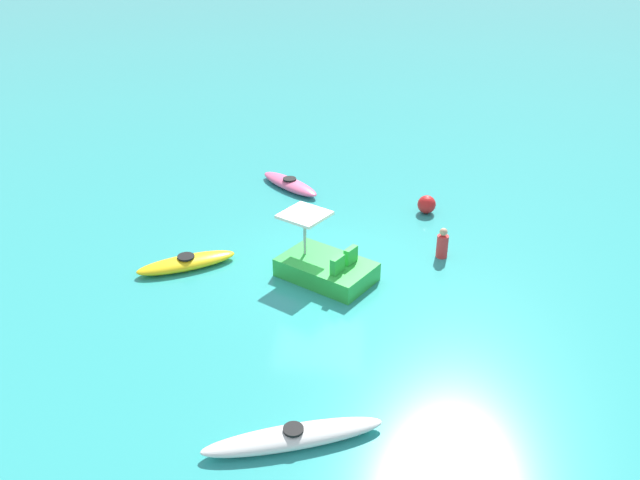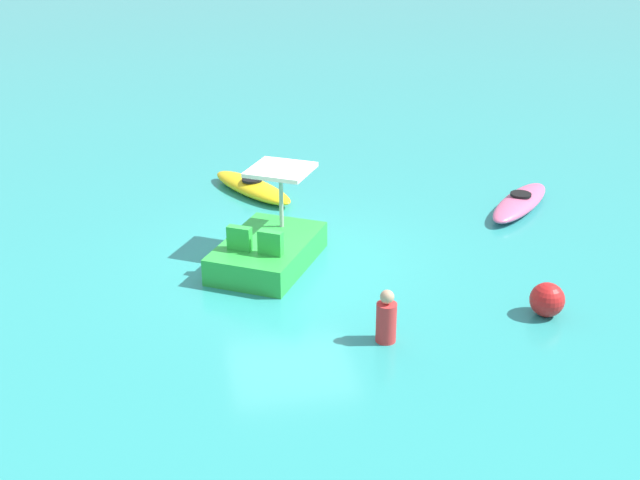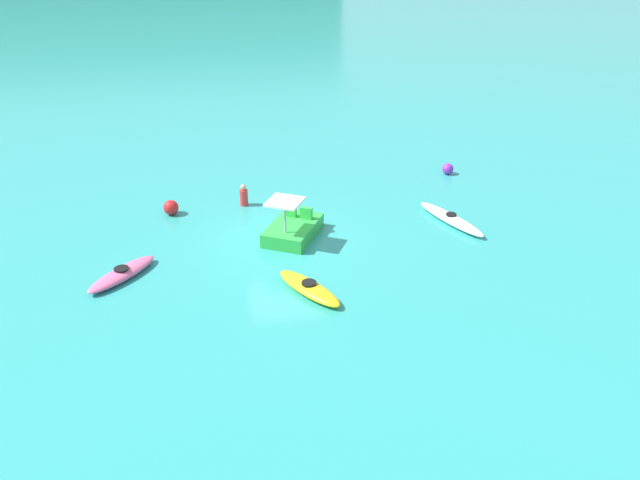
{
  "view_description": "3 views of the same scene",
  "coord_description": "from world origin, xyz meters",
  "px_view_note": "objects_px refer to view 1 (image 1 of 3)",
  "views": [
    {
      "loc": [
        15.31,
        1.57,
        9.06
      ],
      "look_at": [
        -1.0,
        -0.08,
        0.34
      ],
      "focal_mm": 37.22,
      "sensor_mm": 36.0,
      "label": 1
    },
    {
      "loc": [
        2.07,
        14.18,
        6.66
      ],
      "look_at": [
        -0.54,
        0.26,
        0.44
      ],
      "focal_mm": 46.74,
      "sensor_mm": 36.0,
      "label": 2
    },
    {
      "loc": [
        -2.55,
        -19.3,
        10.07
      ],
      "look_at": [
        1.19,
        -0.89,
        0.35
      ],
      "focal_mm": 34.96,
      "sensor_mm": 36.0,
      "label": 3
    }
  ],
  "objects_px": {
    "kayak_white": "(294,437)",
    "buoy_red": "(427,204)",
    "kayak_yellow": "(186,263)",
    "kayak_pink": "(290,184)",
    "person_near_shore": "(442,244)",
    "pedal_boat_green": "(326,266)"
  },
  "relations": [
    {
      "from": "pedal_boat_green",
      "to": "person_near_shore",
      "type": "relative_size",
      "value": 3.21
    },
    {
      "from": "kayak_white",
      "to": "kayak_pink",
      "type": "xyz_separation_m",
      "value": [
        -11.65,
        -1.73,
        0.0
      ]
    },
    {
      "from": "buoy_red",
      "to": "person_near_shore",
      "type": "height_order",
      "value": "person_near_shore"
    },
    {
      "from": "buoy_red",
      "to": "kayak_yellow",
      "type": "bearing_deg",
      "value": -57.86
    },
    {
      "from": "pedal_boat_green",
      "to": "kayak_white",
      "type": "bearing_deg",
      "value": -0.39
    },
    {
      "from": "kayak_white",
      "to": "kayak_pink",
      "type": "height_order",
      "value": "same"
    },
    {
      "from": "kayak_pink",
      "to": "kayak_white",
      "type": "bearing_deg",
      "value": 8.44
    },
    {
      "from": "kayak_yellow",
      "to": "person_near_shore",
      "type": "relative_size",
      "value": 3.05
    },
    {
      "from": "buoy_red",
      "to": "pedal_boat_green",
      "type": "bearing_deg",
      "value": -33.26
    },
    {
      "from": "kayak_pink",
      "to": "buoy_red",
      "type": "relative_size",
      "value": 4.26
    },
    {
      "from": "kayak_pink",
      "to": "person_near_shore",
      "type": "bearing_deg",
      "value": 48.66
    },
    {
      "from": "kayak_yellow",
      "to": "kayak_pink",
      "type": "relative_size",
      "value": 1.1
    },
    {
      "from": "kayak_yellow",
      "to": "buoy_red",
      "type": "distance_m",
      "value": 7.75
    },
    {
      "from": "kayak_yellow",
      "to": "pedal_boat_green",
      "type": "xyz_separation_m",
      "value": [
        0.12,
        3.78,
        0.17
      ]
    },
    {
      "from": "person_near_shore",
      "to": "pedal_boat_green",
      "type": "bearing_deg",
      "value": -65.02
    },
    {
      "from": "kayak_yellow",
      "to": "pedal_boat_green",
      "type": "distance_m",
      "value": 3.78
    },
    {
      "from": "kayak_yellow",
      "to": "kayak_pink",
      "type": "distance_m",
      "value": 5.95
    },
    {
      "from": "kayak_white",
      "to": "kayak_yellow",
      "type": "relative_size",
      "value": 1.27
    },
    {
      "from": "kayak_yellow",
      "to": "kayak_pink",
      "type": "xyz_separation_m",
      "value": [
        -5.6,
        2.01,
        -0.0
      ]
    },
    {
      "from": "kayak_white",
      "to": "buoy_red",
      "type": "distance_m",
      "value": 10.56
    },
    {
      "from": "kayak_white",
      "to": "pedal_boat_green",
      "type": "bearing_deg",
      "value": 179.61
    },
    {
      "from": "kayak_yellow",
      "to": "kayak_pink",
      "type": "bearing_deg",
      "value": 160.27
    }
  ]
}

